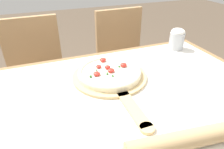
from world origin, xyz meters
The scene contains 8 objects.
dining_table centered at (0.00, 0.00, 0.64)m, with size 1.17×0.83×0.77m.
towel_cloth centered at (0.00, 0.00, 0.77)m, with size 1.09×0.75×0.00m.
pizza_peel centered at (-0.05, 0.11, 0.78)m, with size 0.33×0.53×0.01m.
pizza centered at (-0.05, 0.14, 0.80)m, with size 0.28×0.28×0.04m.
rolling_pin centered at (0.01, -0.30, 0.80)m, with size 0.43×0.09×0.06m.
chair_left centered at (-0.37, 0.74, 0.52)m, with size 0.41×0.41×0.90m.
chair_right centered at (0.28, 0.74, 0.52)m, with size 0.42×0.42×0.90m.
flour_cup centered at (0.42, 0.30, 0.83)m, with size 0.08×0.08×0.12m.
Camera 1 is at (-0.32, -0.59, 1.24)m, focal length 32.00 mm.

